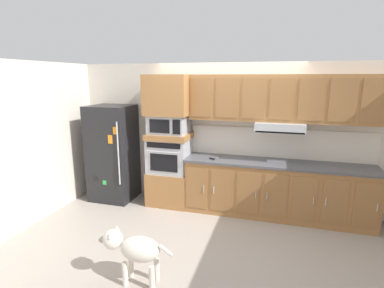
# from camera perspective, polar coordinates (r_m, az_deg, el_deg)

# --- Properties ---
(ground_plane) EXTENTS (9.60, 9.60, 0.00)m
(ground_plane) POSITION_cam_1_polar(r_m,az_deg,el_deg) (4.73, 3.98, -15.85)
(ground_plane) COLOR #9E9389
(back_kitchen_wall) EXTENTS (6.20, 0.12, 2.50)m
(back_kitchen_wall) POSITION_cam_1_polar(r_m,az_deg,el_deg) (5.35, 6.73, 1.71)
(back_kitchen_wall) COLOR beige
(back_kitchen_wall) RESTS_ON ground
(side_panel_left) EXTENTS (0.12, 7.10, 2.50)m
(side_panel_left) POSITION_cam_1_polar(r_m,az_deg,el_deg) (5.57, -25.22, 1.01)
(side_panel_left) COLOR beige
(side_panel_left) RESTS_ON ground
(refrigerator) EXTENTS (0.76, 0.73, 1.76)m
(refrigerator) POSITION_cam_1_polar(r_m,az_deg,el_deg) (5.75, -14.84, -1.66)
(refrigerator) COLOR black
(refrigerator) RESTS_ON ground
(oven_base_cabinet) EXTENTS (0.74, 0.62, 0.60)m
(oven_base_cabinet) POSITION_cam_1_polar(r_m,az_deg,el_deg) (5.51, -4.17, -8.18)
(oven_base_cabinet) COLOR #996638
(oven_base_cabinet) RESTS_ON ground
(built_in_oven) EXTENTS (0.70, 0.62, 0.60)m
(built_in_oven) POSITION_cam_1_polar(r_m,az_deg,el_deg) (5.33, -4.28, -2.14)
(built_in_oven) COLOR #A8AAAF
(built_in_oven) RESTS_ON oven_base_cabinet
(appliance_mid_shelf) EXTENTS (0.74, 0.62, 0.10)m
(appliance_mid_shelf) POSITION_cam_1_polar(r_m,az_deg,el_deg) (5.25, -4.34, 1.56)
(appliance_mid_shelf) COLOR #996638
(appliance_mid_shelf) RESTS_ON built_in_oven
(microwave) EXTENTS (0.64, 0.54, 0.32)m
(microwave) POSITION_cam_1_polar(r_m,az_deg,el_deg) (5.21, -4.38, 3.81)
(microwave) COLOR #A8AAAF
(microwave) RESTS_ON appliance_mid_shelf
(appliance_upper_cabinet) EXTENTS (0.74, 0.62, 0.68)m
(appliance_upper_cabinet) POSITION_cam_1_polar(r_m,az_deg,el_deg) (5.16, -4.47, 9.31)
(appliance_upper_cabinet) COLOR #996638
(appliance_upper_cabinet) RESTS_ON microwave
(lower_cabinet_run) EXTENTS (2.96, 0.63, 0.88)m
(lower_cabinet_run) POSITION_cam_1_polar(r_m,az_deg,el_deg) (5.15, 15.68, -8.50)
(lower_cabinet_run) COLOR #996638
(lower_cabinet_run) RESTS_ON ground
(countertop_slab) EXTENTS (3.00, 0.64, 0.04)m
(countertop_slab) POSITION_cam_1_polar(r_m,az_deg,el_deg) (5.01, 15.99, -3.57)
(countertop_slab) COLOR #4C4C51
(countertop_slab) RESTS_ON lower_cabinet_run
(backsplash_panel) EXTENTS (3.00, 0.02, 0.50)m
(backsplash_panel) POSITION_cam_1_polar(r_m,az_deg,el_deg) (5.23, 16.20, 0.13)
(backsplash_panel) COLOR silver
(backsplash_panel) RESTS_ON countertop_slab
(upper_cabinet_with_hood) EXTENTS (2.96, 0.48, 0.88)m
(upper_cabinet_with_hood) POSITION_cam_1_polar(r_m,az_deg,el_deg) (4.96, 16.71, 8.01)
(upper_cabinet_with_hood) COLOR #996638
(upper_cabinet_with_hood) RESTS_ON backsplash_panel
(screwdriver) EXTENTS (0.15, 0.16, 0.03)m
(screwdriver) POSITION_cam_1_polar(r_m,az_deg,el_deg) (4.98, 3.91, -2.78)
(screwdriver) COLOR black
(screwdriver) RESTS_ON countertop_slab
(dog) EXTENTS (0.87, 0.30, 0.63)m
(dog) POSITION_cam_1_polar(r_m,az_deg,el_deg) (3.54, -11.09, -18.98)
(dog) COLOR beige
(dog) RESTS_ON ground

